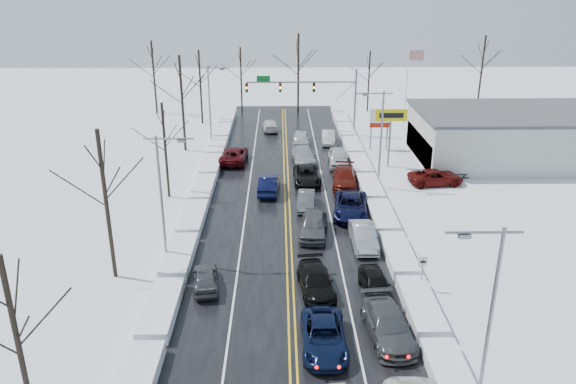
{
  "coord_description": "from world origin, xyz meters",
  "views": [
    {
      "loc": [
        -0.65,
        -38.53,
        18.72
      ],
      "look_at": [
        0.01,
        2.63,
        2.5
      ],
      "focal_mm": 35.0,
      "sensor_mm": 36.0,
      "label": 1
    }
  ],
  "objects_px": {
    "traffic_signal_mast": "(313,91)",
    "dealership_building": "(514,136)",
    "tires_plus_sign": "(391,119)",
    "oncoming_car_0": "(269,192)",
    "flagpole": "(408,83)"
  },
  "relations": [
    {
      "from": "flagpole",
      "to": "traffic_signal_mast",
      "type": "bearing_deg",
      "value": -170.27
    },
    {
      "from": "dealership_building",
      "to": "oncoming_car_0",
      "type": "height_order",
      "value": "dealership_building"
    },
    {
      "from": "tires_plus_sign",
      "to": "dealership_building",
      "type": "bearing_deg",
      "value": 8.47
    },
    {
      "from": "traffic_signal_mast",
      "to": "flagpole",
      "type": "xyz_separation_m",
      "value": [
        11.72,
        2.01,
        0.45
      ]
    },
    {
      "from": "flagpole",
      "to": "oncoming_car_0",
      "type": "xyz_separation_m",
      "value": [
        -16.78,
        -21.08,
        -5.93
      ]
    },
    {
      "from": "traffic_signal_mast",
      "to": "dealership_building",
      "type": "relative_size",
      "value": 0.65
    },
    {
      "from": "traffic_signal_mast",
      "to": "flagpole",
      "type": "relative_size",
      "value": 1.33
    },
    {
      "from": "traffic_signal_mast",
      "to": "oncoming_car_0",
      "type": "height_order",
      "value": "traffic_signal_mast"
    },
    {
      "from": "oncoming_car_0",
      "to": "dealership_building",
      "type": "bearing_deg",
      "value": -156.63
    },
    {
      "from": "traffic_signal_mast",
      "to": "tires_plus_sign",
      "type": "height_order",
      "value": "traffic_signal_mast"
    },
    {
      "from": "traffic_signal_mast",
      "to": "dealership_building",
      "type": "height_order",
      "value": "traffic_signal_mast"
    },
    {
      "from": "traffic_signal_mast",
      "to": "dealership_building",
      "type": "bearing_deg",
      "value": -25.95
    },
    {
      "from": "tires_plus_sign",
      "to": "oncoming_car_0",
      "type": "bearing_deg",
      "value": -149.71
    },
    {
      "from": "tires_plus_sign",
      "to": "dealership_building",
      "type": "relative_size",
      "value": 0.29
    },
    {
      "from": "flagpole",
      "to": "tires_plus_sign",
      "type": "bearing_deg",
      "value": -108.44
    }
  ]
}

